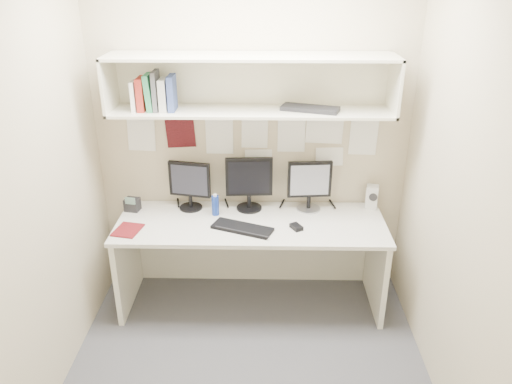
{
  "coord_description": "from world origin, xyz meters",
  "views": [
    {
      "loc": [
        0.1,
        -2.65,
        2.47
      ],
      "look_at": [
        0.04,
        0.35,
        1.11
      ],
      "focal_mm": 35.0,
      "sensor_mm": 36.0,
      "label": 1
    }
  ],
  "objects_px": {
    "monitor_center": "(249,181)",
    "maroon_notebook": "(128,230)",
    "keyboard": "(242,228)",
    "monitor_right": "(309,183)",
    "desk": "(251,263)",
    "monitor_left": "(190,183)",
    "desk_phone": "(132,204)",
    "speaker": "(372,197)"
  },
  "relations": [
    {
      "from": "desk",
      "to": "keyboard",
      "type": "bearing_deg",
      "value": -114.69
    },
    {
      "from": "monitor_right",
      "to": "speaker",
      "type": "relative_size",
      "value": 2.15
    },
    {
      "from": "desk",
      "to": "monitor_left",
      "type": "xyz_separation_m",
      "value": [
        -0.48,
        0.22,
        0.58
      ]
    },
    {
      "from": "keyboard",
      "to": "speaker",
      "type": "height_order",
      "value": "speaker"
    },
    {
      "from": "monitor_left",
      "to": "monitor_right",
      "type": "height_order",
      "value": "monitor_right"
    },
    {
      "from": "maroon_notebook",
      "to": "desk",
      "type": "bearing_deg",
      "value": 22.28
    },
    {
      "from": "monitor_center",
      "to": "desk_phone",
      "type": "distance_m",
      "value": 0.93
    },
    {
      "from": "desk",
      "to": "speaker",
      "type": "distance_m",
      "value": 1.08
    },
    {
      "from": "desk_phone",
      "to": "desk",
      "type": "bearing_deg",
      "value": 0.47
    },
    {
      "from": "desk",
      "to": "monitor_right",
      "type": "relative_size",
      "value": 5.09
    },
    {
      "from": "keyboard",
      "to": "monitor_right",
      "type": "bearing_deg",
      "value": 56.55
    },
    {
      "from": "monitor_left",
      "to": "speaker",
      "type": "xyz_separation_m",
      "value": [
        1.42,
        0.04,
        -0.12
      ]
    },
    {
      "from": "desk",
      "to": "maroon_notebook",
      "type": "relative_size",
      "value": 9.43
    },
    {
      "from": "desk",
      "to": "monitor_center",
      "type": "relative_size",
      "value": 4.76
    },
    {
      "from": "monitor_right",
      "to": "desk_phone",
      "type": "height_order",
      "value": "monitor_right"
    },
    {
      "from": "desk",
      "to": "monitor_right",
      "type": "xyz_separation_m",
      "value": [
        0.44,
        0.22,
        0.58
      ]
    },
    {
      "from": "maroon_notebook",
      "to": "desk_phone",
      "type": "height_order",
      "value": "desk_phone"
    },
    {
      "from": "monitor_right",
      "to": "keyboard",
      "type": "height_order",
      "value": "monitor_right"
    },
    {
      "from": "speaker",
      "to": "desk_phone",
      "type": "height_order",
      "value": "speaker"
    },
    {
      "from": "speaker",
      "to": "desk",
      "type": "bearing_deg",
      "value": -151.39
    },
    {
      "from": "monitor_right",
      "to": "maroon_notebook",
      "type": "relative_size",
      "value": 1.85
    },
    {
      "from": "keyboard",
      "to": "maroon_notebook",
      "type": "relative_size",
      "value": 2.08
    },
    {
      "from": "maroon_notebook",
      "to": "keyboard",
      "type": "bearing_deg",
      "value": 14.14
    },
    {
      "from": "keyboard",
      "to": "speaker",
      "type": "bearing_deg",
      "value": 42.9
    },
    {
      "from": "maroon_notebook",
      "to": "monitor_left",
      "type": "bearing_deg",
      "value": 55.23
    },
    {
      "from": "speaker",
      "to": "monitor_center",
      "type": "bearing_deg",
      "value": -164.44
    },
    {
      "from": "monitor_center",
      "to": "desk_phone",
      "type": "height_order",
      "value": "monitor_center"
    },
    {
      "from": "monitor_right",
      "to": "desk",
      "type": "bearing_deg",
      "value": -158.88
    },
    {
      "from": "monitor_center",
      "to": "monitor_right",
      "type": "height_order",
      "value": "monitor_center"
    },
    {
      "from": "monitor_right",
      "to": "desk_phone",
      "type": "bearing_deg",
      "value": 177.14
    },
    {
      "from": "monitor_right",
      "to": "speaker",
      "type": "xyz_separation_m",
      "value": [
        0.5,
        0.04,
        -0.13
      ]
    },
    {
      "from": "desk_phone",
      "to": "monitor_center",
      "type": "bearing_deg",
      "value": 13.99
    },
    {
      "from": "monitor_right",
      "to": "monitor_left",
      "type": "bearing_deg",
      "value": 174.81
    },
    {
      "from": "monitor_center",
      "to": "desk",
      "type": "bearing_deg",
      "value": -88.01
    },
    {
      "from": "monitor_center",
      "to": "keyboard",
      "type": "distance_m",
      "value": 0.42
    },
    {
      "from": "monitor_center",
      "to": "speaker",
      "type": "height_order",
      "value": "monitor_center"
    },
    {
      "from": "desk",
      "to": "monitor_center",
      "type": "bearing_deg",
      "value": 95.41
    },
    {
      "from": "desk",
      "to": "speaker",
      "type": "height_order",
      "value": "speaker"
    },
    {
      "from": "keyboard",
      "to": "maroon_notebook",
      "type": "distance_m",
      "value": 0.83
    },
    {
      "from": "desk",
      "to": "monitor_left",
      "type": "height_order",
      "value": "monitor_left"
    },
    {
      "from": "monitor_center",
      "to": "maroon_notebook",
      "type": "distance_m",
      "value": 0.97
    },
    {
      "from": "monitor_center",
      "to": "monitor_right",
      "type": "distance_m",
      "value": 0.46
    }
  ]
}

